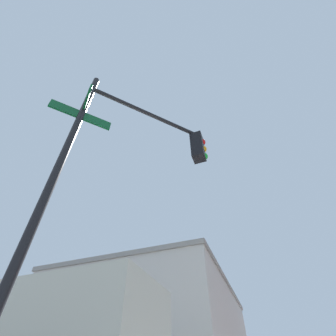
% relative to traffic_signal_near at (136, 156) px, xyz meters
% --- Properties ---
extents(traffic_signal_near, '(2.29, 2.58, 6.46)m').
position_rel_traffic_signal_near_xyz_m(traffic_signal_near, '(0.00, 0.00, 0.00)').
color(traffic_signal_near, black).
rests_on(traffic_signal_near, ground_plane).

